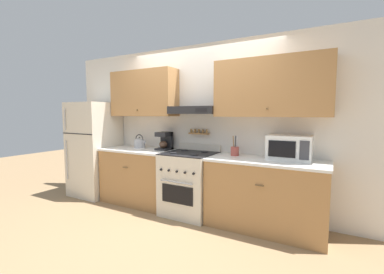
% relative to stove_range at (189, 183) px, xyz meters
% --- Properties ---
extents(ground_plane, '(16.00, 16.00, 0.00)m').
position_rel_stove_range_xyz_m(ground_plane, '(0.00, -0.31, -0.46)').
color(ground_plane, '#937551').
extents(wall_back, '(5.20, 0.46, 2.55)m').
position_rel_stove_range_xyz_m(wall_back, '(0.06, 0.30, 1.03)').
color(wall_back, silver).
rests_on(wall_back, ground_plane).
extents(counter_left, '(1.23, 0.66, 0.90)m').
position_rel_stove_range_xyz_m(counter_left, '(-0.98, 0.03, -0.01)').
color(counter_left, '#AD7A47').
rests_on(counter_left, ground_plane).
extents(counter_right, '(1.49, 0.66, 0.90)m').
position_rel_stove_range_xyz_m(counter_right, '(1.11, 0.03, -0.01)').
color(counter_right, '#AD7A47').
rests_on(counter_right, ground_plane).
extents(stove_range, '(0.72, 0.71, 1.01)m').
position_rel_stove_range_xyz_m(stove_range, '(0.00, 0.00, 0.00)').
color(stove_range, beige).
rests_on(stove_range, ground_plane).
extents(refrigerator, '(0.75, 0.74, 1.68)m').
position_rel_stove_range_xyz_m(refrigerator, '(-1.98, -0.02, 0.38)').
color(refrigerator, beige).
rests_on(refrigerator, ground_plane).
extents(tea_kettle, '(0.24, 0.19, 0.23)m').
position_rel_stove_range_xyz_m(tea_kettle, '(-1.07, 0.15, 0.53)').
color(tea_kettle, '#B7B7BC').
rests_on(tea_kettle, counter_left).
extents(coffee_maker, '(0.20, 0.25, 0.29)m').
position_rel_stove_range_xyz_m(coffee_maker, '(-0.55, 0.18, 0.59)').
color(coffee_maker, black).
rests_on(coffee_maker, counter_left).
extents(microwave, '(0.53, 0.37, 0.31)m').
position_rel_stove_range_xyz_m(microwave, '(1.36, 0.17, 0.60)').
color(microwave, white).
rests_on(microwave, counter_right).
extents(utensil_crock, '(0.11, 0.11, 0.28)m').
position_rel_stove_range_xyz_m(utensil_crock, '(0.65, 0.15, 0.51)').
color(utensil_crock, '#B24C42').
rests_on(utensil_crock, counter_right).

